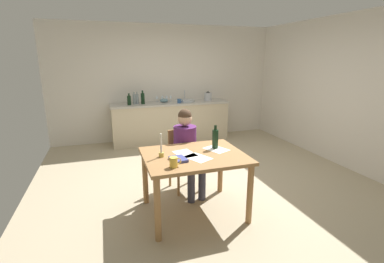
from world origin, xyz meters
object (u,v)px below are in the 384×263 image
at_px(wine_glass_near_sink, 171,97).
at_px(coffee_mug, 174,162).
at_px(chair_at_table, 183,156).
at_px(bottle_oil, 129,100).
at_px(wine_bottle_on_table, 215,139).
at_px(bottle_sauce, 143,98).
at_px(book_magazine, 178,159).
at_px(bottle_wine_red, 137,99).
at_px(teacup_on_counter, 179,101).
at_px(candlestick, 161,150).
at_px(stovetop_kettle, 208,96).
at_px(wine_glass_by_kettle, 167,97).
at_px(sink_unit, 187,101).
at_px(bottle_vinegar, 134,99).
at_px(wine_glass_back_left, 162,97).
at_px(mixing_bowl, 164,100).
at_px(dining_table, 194,163).
at_px(person_seated, 187,146).
at_px(wine_glass_back_right, 157,97).

bearing_deg(wine_glass_near_sink, coffee_mug, -103.17).
height_order(chair_at_table, bottle_oil, bottle_oil).
distance_m(wine_bottle_on_table, bottle_sauce, 2.97).
bearing_deg(book_magazine, coffee_mug, -125.54).
height_order(bottle_wine_red, teacup_on_counter, bottle_wine_red).
relative_size(candlestick, bottle_sauce, 0.95).
height_order(stovetop_kettle, wine_glass_by_kettle, stovetop_kettle).
bearing_deg(sink_unit, wine_glass_by_kettle, 161.40).
xyz_separation_m(wine_bottle_on_table, bottle_vinegar, (-0.66, 2.97, 0.12)).
height_order(wine_bottle_on_table, sink_unit, sink_unit).
relative_size(coffee_mug, wine_glass_back_left, 0.83).
distance_m(chair_at_table, book_magazine, 0.95).
distance_m(bottle_oil, mixing_bowl, 0.79).
relative_size(dining_table, bottle_wine_red, 4.64).
bearing_deg(teacup_on_counter, sink_unit, 35.40).
distance_m(book_magazine, stovetop_kettle, 3.62).
bearing_deg(wine_glass_by_kettle, wine_glass_near_sink, 0.00).
bearing_deg(bottle_oil, bottle_vinegar, 34.71).
bearing_deg(bottle_sauce, bottle_oil, -171.87).
height_order(dining_table, bottle_wine_red, bottle_wine_red).
bearing_deg(mixing_bowl, teacup_on_counter, -33.19).
relative_size(person_seated, bottle_wine_red, 4.68).
bearing_deg(wine_glass_back_left, teacup_on_counter, -43.20).
xyz_separation_m(coffee_mug, wine_glass_near_sink, (0.83, 3.56, 0.19)).
bearing_deg(wine_bottle_on_table, bottle_vinegar, 102.50).
height_order(bottle_vinegar, bottle_wine_red, bottle_vinegar).
height_order(mixing_bowl, wine_glass_by_kettle, wine_glass_by_kettle).
relative_size(person_seated, wine_glass_by_kettle, 7.76).
xyz_separation_m(mixing_bowl, wine_glass_near_sink, (0.18, 0.10, 0.07)).
distance_m(coffee_mug, bottle_wine_red, 3.45).
bearing_deg(bottle_sauce, bottle_vinegar, 166.80).
bearing_deg(wine_glass_back_right, stovetop_kettle, -7.26).
height_order(book_magazine, wine_glass_by_kettle, wine_glass_by_kettle).
bearing_deg(bottle_wine_red, dining_table, -85.08).
xyz_separation_m(person_seated, mixing_bowl, (0.24, 2.58, 0.26)).
xyz_separation_m(chair_at_table, coffee_mug, (-0.39, -1.03, 0.34)).
distance_m(wine_bottle_on_table, teacup_on_counter, 2.83).
relative_size(bottle_sauce, wine_glass_by_kettle, 1.89).
height_order(dining_table, wine_glass_back_right, wine_glass_back_right).
bearing_deg(wine_glass_back_right, bottle_wine_red, -165.35).
relative_size(chair_at_table, person_seated, 0.72).
relative_size(wine_glass_by_kettle, teacup_on_counter, 1.27).
distance_m(bottle_wine_red, bottle_sauce, 0.13).
bearing_deg(chair_at_table, candlestick, -123.75).
height_order(stovetop_kettle, wine_glass_back_right, stovetop_kettle).
height_order(candlestick, bottle_wine_red, bottle_wine_red).
xyz_separation_m(bottle_sauce, wine_glass_back_right, (0.34, 0.18, -0.02)).
distance_m(candlestick, sink_unit, 3.31).
bearing_deg(bottle_wine_red, wine_glass_back_right, 14.65).
bearing_deg(wine_glass_near_sink, stovetop_kettle, -9.93).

